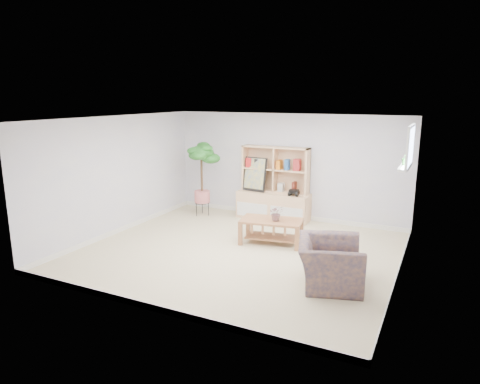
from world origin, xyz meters
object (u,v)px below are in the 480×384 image
at_px(coffee_table, 271,231).
at_px(armchair, 330,260).
at_px(floor_tree, 202,179).
at_px(storage_unit, 274,184).

relative_size(coffee_table, armchair, 1.09).
bearing_deg(floor_tree, coffee_table, -27.02).
xyz_separation_m(storage_unit, floor_tree, (-1.63, -0.43, 0.03)).
relative_size(storage_unit, floor_tree, 0.96).
distance_m(coffee_table, floor_tree, 2.57).
bearing_deg(armchair, floor_tree, 39.63).
distance_m(storage_unit, floor_tree, 1.69).
bearing_deg(coffee_table, storage_unit, 100.93).
bearing_deg(armchair, coffee_table, 31.18).
relative_size(storage_unit, coffee_table, 1.44).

